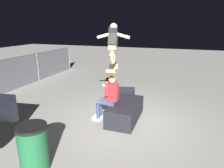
# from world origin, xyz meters

# --- Properties ---
(ground_plane) EXTENTS (40.00, 40.00, 0.00)m
(ground_plane) POSITION_xyz_m (0.00, 0.00, 0.00)
(ground_plane) COLOR gray
(ledge_box_main) EXTENTS (1.57, 0.77, 0.52)m
(ledge_box_main) POSITION_xyz_m (0.19, -0.02, 0.26)
(ledge_box_main) COLOR black
(ledge_box_main) RESTS_ON ground
(person_sitting_on_ledge) EXTENTS (0.59, 0.75, 1.36)m
(person_sitting_on_ledge) POSITION_xyz_m (-0.03, 0.42, 0.76)
(person_sitting_on_ledge) COLOR #2D3856
(person_sitting_on_ledge) RESTS_ON ground
(skateboard) EXTENTS (1.04, 0.38, 0.13)m
(skateboard) POSITION_xyz_m (0.02, 0.31, 1.55)
(skateboard) COLOR #AD8451
(skater_airborne) EXTENTS (0.63, 0.89, 1.12)m
(skater_airborne) POSITION_xyz_m (0.07, 0.32, 2.24)
(skater_airborne) COLOR black
(kicker_ramp) EXTENTS (1.16, 1.18, 0.45)m
(kicker_ramp) POSITION_xyz_m (1.82, 0.58, 0.07)
(kicker_ramp) COLOR black
(kicker_ramp) RESTS_ON ground
(trash_bin) EXTENTS (0.57, 0.57, 0.93)m
(trash_bin) POSITION_xyz_m (-2.44, 1.04, 0.47)
(trash_bin) COLOR #19512D
(trash_bin) RESTS_ON ground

